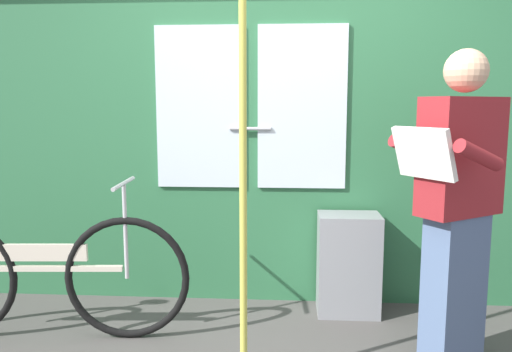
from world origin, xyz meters
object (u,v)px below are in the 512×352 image
(trash_bin_by_wall, at_px, (348,264))
(handrail_pole, at_px, (243,149))
(passenger_reading_newspaper, at_px, (457,202))
(bicycle_near_door, at_px, (40,274))

(trash_bin_by_wall, distance_m, handrail_pole, 1.41)
(trash_bin_by_wall, bearing_deg, passenger_reading_newspaper, -52.23)
(passenger_reading_newspaper, bearing_deg, bicycle_near_door, -36.31)
(passenger_reading_newspaper, xyz_separation_m, handrail_pole, (-1.10, -0.32, 0.30))
(trash_bin_by_wall, relative_size, handrail_pole, 0.29)
(trash_bin_by_wall, height_order, handrail_pole, handrail_pole)
(bicycle_near_door, distance_m, handrail_pole, 1.55)
(passenger_reading_newspaper, distance_m, trash_bin_by_wall, 0.96)
(bicycle_near_door, bearing_deg, handrail_pole, -23.29)
(handrail_pole, bearing_deg, bicycle_near_door, 160.38)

